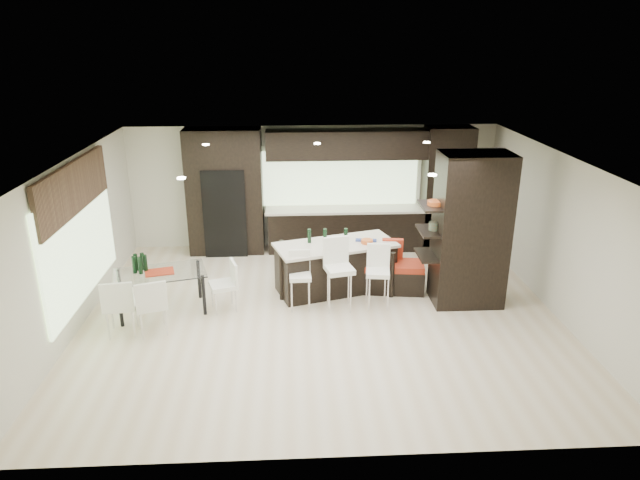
{
  "coord_description": "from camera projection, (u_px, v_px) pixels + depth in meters",
  "views": [
    {
      "loc": [
        -0.5,
        -8.75,
        4.57
      ],
      "look_at": [
        0.0,
        0.6,
        1.15
      ],
      "focal_mm": 32.0,
      "sensor_mm": 36.0,
      "label": 1
    }
  ],
  "objects": [
    {
      "name": "partition_column",
      "position": [
        471.0,
        230.0,
        9.84
      ],
      "size": [
        1.2,
        0.8,
        2.7
      ],
      "primitive_type": "cube",
      "color": "black",
      "rests_on": "ground"
    },
    {
      "name": "floor_vase",
      "position": [
        445.0,
        265.0,
        10.42
      ],
      "size": [
        0.48,
        0.48,
        1.13
      ],
      "primitive_type": null,
      "rotation": [
        0.0,
        0.0,
        -0.19
      ],
      "color": "#474E38",
      "rests_on": "ground"
    },
    {
      "name": "dining_table",
      "position": [
        162.0,
        292.0,
        9.8
      ],
      "size": [
        1.68,
        1.21,
        0.73
      ],
      "primitive_type": "cube",
      "rotation": [
        0.0,
        0.0,
        0.26
      ],
      "color": "white",
      "rests_on": "ground"
    },
    {
      "name": "kitchen_island",
      "position": [
        335.0,
        267.0,
        10.61
      ],
      "size": [
        2.37,
        1.54,
        0.91
      ],
      "primitive_type": "cube",
      "rotation": [
        0.0,
        0.0,
        0.3
      ],
      "color": "black",
      "rests_on": "ground"
    },
    {
      "name": "window_left",
      "position": [
        80.0,
        241.0,
        9.32
      ],
      "size": [
        0.04,
        3.2,
        1.9
      ],
      "primitive_type": "cube",
      "color": "#B2D199",
      "rests_on": "left_wall"
    },
    {
      "name": "ceiling_spots",
      "position": [
        321.0,
        158.0,
        9.11
      ],
      "size": [
        4.0,
        3.0,
        0.02
      ],
      "primitive_type": "cube",
      "color": "white",
      "rests_on": "ceiling"
    },
    {
      "name": "left_wall",
      "position": [
        73.0,
        246.0,
        9.13
      ],
      "size": [
        0.02,
        7.0,
        2.7
      ],
      "primitive_type": "cube",
      "color": "beige",
      "rests_on": "ground"
    },
    {
      "name": "ground",
      "position": [
        322.0,
        315.0,
        9.8
      ],
      "size": [
        8.0,
        8.0,
        0.0
      ],
      "primitive_type": "plane",
      "color": "beige",
      "rests_on": "ground"
    },
    {
      "name": "chair_far",
      "position": [
        121.0,
        308.0,
        9.04
      ],
      "size": [
        0.55,
        0.55,
        0.9
      ],
      "primitive_type": "cube",
      "rotation": [
        0.0,
        0.0,
        0.13
      ],
      "color": "white",
      "rests_on": "ground"
    },
    {
      "name": "window_back",
      "position": [
        340.0,
        178.0,
        12.54
      ],
      "size": [
        3.4,
        0.04,
        1.2
      ],
      "primitive_type": "cube",
      "color": "#B2D199",
      "rests_on": "back_wall"
    },
    {
      "name": "stool_right",
      "position": [
        377.0,
        283.0,
        9.92
      ],
      "size": [
        0.46,
        0.46,
        0.91
      ],
      "primitive_type": "cube",
      "rotation": [
        0.0,
        0.0,
        -0.15
      ],
      "color": "white",
      "rests_on": "ground"
    },
    {
      "name": "refrigerator",
      "position": [
        226.0,
        210.0,
        12.3
      ],
      "size": [
        0.9,
        0.68,
        1.9
      ],
      "primitive_type": "cube",
      "color": "black",
      "rests_on": "ground"
    },
    {
      "name": "back_cabinetry",
      "position": [
        337.0,
        190.0,
        12.33
      ],
      "size": [
        6.8,
        0.68,
        2.7
      ],
      "primitive_type": "cube",
      "color": "black",
      "rests_on": "ground"
    },
    {
      "name": "right_wall",
      "position": [
        560.0,
        237.0,
        9.54
      ],
      "size": [
        0.02,
        7.0,
        2.7
      ],
      "primitive_type": "cube",
      "color": "beige",
      "rests_on": "ground"
    },
    {
      "name": "stone_accent",
      "position": [
        74.0,
        188.0,
        9.01
      ],
      "size": [
        0.08,
        3.0,
        0.8
      ],
      "primitive_type": "cube",
      "color": "brown",
      "rests_on": "left_wall"
    },
    {
      "name": "ceiling",
      "position": [
        322.0,
        160.0,
        8.87
      ],
      "size": [
        8.0,
        7.0,
        0.02
      ],
      "primitive_type": "cube",
      "color": "white",
      "rests_on": "ground"
    },
    {
      "name": "chair_end",
      "position": [
        223.0,
        288.0,
        9.84
      ],
      "size": [
        0.55,
        0.55,
        0.81
      ],
      "primitive_type": "cube",
      "rotation": [
        0.0,
        0.0,
        1.88
      ],
      "color": "white",
      "rests_on": "ground"
    },
    {
      "name": "bench",
      "position": [
        384.0,
        276.0,
        10.65
      ],
      "size": [
        1.52,
        0.75,
        0.56
      ],
      "primitive_type": "cube",
      "rotation": [
        0.0,
        0.0,
        -0.14
      ],
      "color": "black",
      "rests_on": "ground"
    },
    {
      "name": "back_wall",
      "position": [
        313.0,
        187.0,
        12.62
      ],
      "size": [
        8.0,
        0.02,
        2.7
      ],
      "primitive_type": "cube",
      "color": "beige",
      "rests_on": "ground"
    },
    {
      "name": "stool_mid",
      "position": [
        339.0,
        282.0,
        9.85
      ],
      "size": [
        0.54,
        0.54,
        1.02
      ],
      "primitive_type": "cube",
      "rotation": [
        0.0,
        0.0,
        0.22
      ],
      "color": "white",
      "rests_on": "ground"
    },
    {
      "name": "stool_left",
      "position": [
        300.0,
        286.0,
        9.88
      ],
      "size": [
        0.38,
        0.38,
        0.84
      ],
      "primitive_type": "cube",
      "rotation": [
        0.0,
        0.0,
        0.03
      ],
      "color": "white",
      "rests_on": "ground"
    },
    {
      "name": "chair_near",
      "position": [
        151.0,
        307.0,
        9.07
      ],
      "size": [
        0.61,
        0.61,
        0.89
      ],
      "primitive_type": "cube",
      "rotation": [
        0.0,
        0.0,
        0.32
      ],
      "color": "white",
      "rests_on": "ground"
    }
  ]
}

